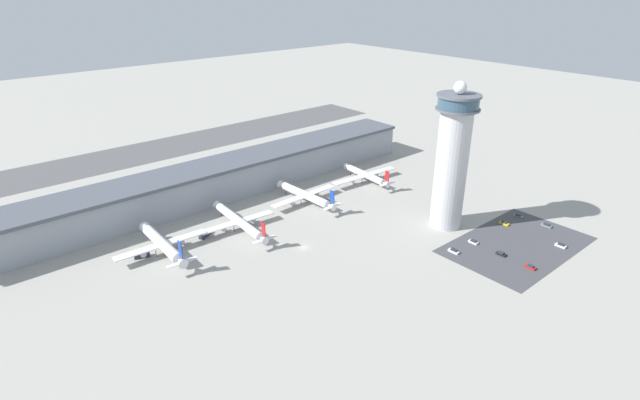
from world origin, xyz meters
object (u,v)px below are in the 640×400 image
object	(u,v)px
car_grey_coupe	(473,242)
car_maroon_suv	(501,254)
airplane_gate_charlie	(305,195)
car_silver_sedan	(547,225)
control_tower	(452,159)
airplane_gate_alpha	(162,244)
car_navy_sedan	(518,216)
service_truck_baggage	(326,202)
airplane_gate_bravo	(239,221)
service_truck_catering	(205,234)
car_black_suv	(454,251)
car_white_wagon	(561,245)
car_blue_compact	(530,267)
airplane_gate_delta	(366,175)
service_truck_fuel	(142,255)
car_yellow_taxi	(504,223)

from	to	relation	value
car_grey_coupe	car_maroon_suv	bearing A→B (deg)	-89.77
airplane_gate_charlie	car_silver_sedan	bearing A→B (deg)	-53.65
control_tower	airplane_gate_charlie	size ratio (longest dim) A/B	1.60
airplane_gate_alpha	car_navy_sedan	size ratio (longest dim) A/B	9.07
control_tower	service_truck_baggage	bearing A→B (deg)	115.84
airplane_gate_bravo	airplane_gate_charlie	bearing A→B (deg)	4.83
service_truck_catering	car_black_suv	xyz separation A→B (m)	(70.98, -78.93, -0.26)
service_truck_catering	car_white_wagon	size ratio (longest dim) A/B	1.65
car_blue_compact	car_white_wagon	size ratio (longest dim) A/B	0.93
airplane_gate_delta	car_maroon_suv	world-z (taller)	airplane_gate_delta
service_truck_fuel	service_truck_baggage	bearing A→B (deg)	-5.38
car_white_wagon	airplane_gate_alpha	bearing A→B (deg)	141.68
car_black_suv	car_yellow_taxi	xyz separation A→B (m)	(38.85, 0.25, -0.00)
airplane_gate_charlie	airplane_gate_bravo	bearing A→B (deg)	-175.17
car_maroon_suv	car_black_suv	bearing A→B (deg)	133.12
airplane_gate_delta	car_silver_sedan	bearing A→B (deg)	-74.89
control_tower	car_white_wagon	bearing A→B (deg)	-65.23
car_black_suv	service_truck_fuel	bearing A→B (deg)	141.32
car_black_suv	airplane_gate_delta	bearing A→B (deg)	70.92
airplane_gate_alpha	airplane_gate_bravo	xyz separation A→B (m)	(35.20, -1.68, -0.59)
service_truck_fuel	airplane_gate_delta	bearing A→B (deg)	-0.83
airplane_gate_alpha	car_navy_sedan	world-z (taller)	airplane_gate_alpha
car_grey_coupe	car_black_suv	world-z (taller)	car_black_suv
airplane_gate_alpha	car_maroon_suv	size ratio (longest dim) A/B	9.70
service_truck_baggage	car_white_wagon	size ratio (longest dim) A/B	1.65
service_truck_catering	car_navy_sedan	world-z (taller)	service_truck_catering
service_truck_fuel	car_white_wagon	world-z (taller)	service_truck_fuel
airplane_gate_charlie	car_black_suv	xyz separation A→B (m)	(15.65, -77.79, -3.62)
car_silver_sedan	airplane_gate_charlie	bearing A→B (deg)	126.35
airplane_gate_alpha	car_maroon_suv	world-z (taller)	airplane_gate_alpha
airplane_gate_charlie	car_silver_sedan	distance (m)	113.27
car_white_wagon	car_navy_sedan	bearing A→B (deg)	64.28
airplane_gate_alpha	service_truck_baggage	distance (m)	83.76
control_tower	airplane_gate_delta	size ratio (longest dim) A/B	1.55
service_truck_catering	car_white_wagon	world-z (taller)	service_truck_catering
airplane_gate_bravo	car_white_wagon	xyz separation A→B (m)	(94.41, -100.74, -3.57)
control_tower	car_navy_sedan	world-z (taller)	control_tower
airplane_gate_alpha	service_truck_catering	distance (m)	21.11
car_grey_coupe	car_black_suv	bearing A→B (deg)	176.89
car_black_suv	airplane_gate_bravo	bearing A→B (deg)	127.15
airplane_gate_bravo	service_truck_fuel	distance (m)	43.35
service_truck_fuel	car_black_suv	xyz separation A→B (m)	(99.26, -79.46, -0.49)
car_blue_compact	car_white_wagon	world-z (taller)	car_white_wagon
car_navy_sedan	car_maroon_suv	size ratio (longest dim) A/B	1.07
car_black_suv	car_white_wagon	distance (m)	46.34
service_truck_catering	car_yellow_taxi	size ratio (longest dim) A/B	1.64
airplane_gate_charlie	service_truck_baggage	xyz separation A→B (m)	(7.64, -6.91, -3.32)
airplane_gate_delta	car_silver_sedan	size ratio (longest dim) A/B	8.74
car_maroon_suv	car_white_wagon	world-z (taller)	car_white_wagon
service_truck_baggage	car_yellow_taxi	xyz separation A→B (m)	(46.86, -70.62, -0.30)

